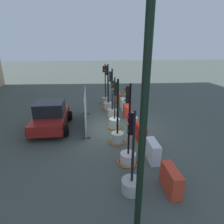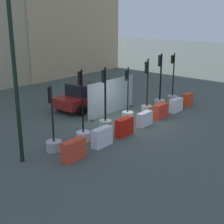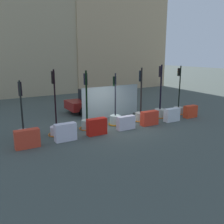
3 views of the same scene
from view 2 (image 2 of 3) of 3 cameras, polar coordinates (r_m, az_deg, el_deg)
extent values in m
plane|color=#464F49|center=(18.46, 2.70, -1.76)|extent=(120.00, 120.00, 0.00)
cylinder|color=#AFB1AF|center=(14.74, -10.31, -5.99)|extent=(0.72, 0.72, 0.46)
cylinder|color=black|center=(14.23, -10.63, -0.37)|extent=(0.09, 0.09, 2.56)
cube|color=black|center=(14.10, -11.03, 3.00)|extent=(0.17, 0.16, 0.71)
sphere|color=red|center=(14.12, -11.23, 3.99)|extent=(0.09, 0.09, 0.09)
sphere|color=orange|center=(14.17, -11.17, 3.06)|extent=(0.09, 0.09, 0.09)
sphere|color=green|center=(14.23, -11.12, 2.13)|extent=(0.09, 0.09, 0.09)
cylinder|color=silver|center=(15.64, -5.15, -4.39)|extent=(0.69, 0.69, 0.47)
cylinder|color=black|center=(15.10, -5.32, 1.86)|extent=(0.08, 0.08, 3.05)
cube|color=black|center=(14.92, -5.77, 5.98)|extent=(0.18, 0.15, 0.65)
sphere|color=red|center=(14.93, -6.05, 6.83)|extent=(0.11, 0.11, 0.11)
sphere|color=orange|center=(14.97, -6.02, 6.01)|extent=(0.11, 0.11, 0.11)
sphere|color=green|center=(15.01, -5.99, 5.20)|extent=(0.11, 0.11, 0.11)
torus|color=orange|center=(15.72, -5.13, -5.08)|extent=(0.93, 0.93, 0.06)
cylinder|color=#B4B9AC|center=(17.08, -1.17, -2.37)|extent=(0.66, 0.66, 0.53)
cylinder|color=black|center=(16.60, -1.21, 3.15)|extent=(0.10, 0.10, 2.86)
cube|color=black|center=(16.50, -1.51, 6.39)|extent=(0.19, 0.18, 0.65)
sphere|color=red|center=(16.53, -1.72, 7.17)|extent=(0.11, 0.11, 0.11)
sphere|color=orange|center=(16.57, -1.72, 6.44)|extent=(0.11, 0.11, 0.11)
sphere|color=green|center=(16.61, -1.71, 5.70)|extent=(0.11, 0.11, 0.11)
torus|color=orange|center=(17.15, -1.17, -3.12)|extent=(0.93, 0.93, 0.05)
cylinder|color=silver|center=(18.41, 2.81, -0.86)|extent=(0.67, 0.67, 0.59)
cylinder|color=black|center=(17.99, 2.88, 3.95)|extent=(0.08, 0.08, 2.58)
cube|color=black|center=(17.91, 2.63, 6.49)|extent=(0.16, 0.17, 0.59)
sphere|color=red|center=(17.93, 2.42, 7.15)|extent=(0.10, 0.10, 0.10)
sphere|color=orange|center=(17.96, 2.42, 6.53)|extent=(0.10, 0.10, 0.10)
sphere|color=green|center=(18.00, 2.41, 5.91)|extent=(0.10, 0.10, 0.10)
torus|color=orange|center=(18.49, 2.80, -1.62)|extent=(0.86, 0.86, 0.07)
cylinder|color=#BBB1A2|center=(19.86, 6.21, 0.34)|extent=(0.69, 0.69, 0.56)
cylinder|color=black|center=(19.45, 6.37, 5.22)|extent=(0.10, 0.10, 2.89)
cube|color=black|center=(19.36, 6.17, 7.92)|extent=(0.18, 0.16, 0.69)
sphere|color=red|center=(19.38, 5.99, 8.62)|extent=(0.11, 0.11, 0.11)
sphere|color=orange|center=(19.41, 5.97, 7.95)|extent=(0.11, 0.11, 0.11)
sphere|color=green|center=(19.45, 5.95, 7.28)|extent=(0.11, 0.11, 0.11)
torus|color=orange|center=(19.93, 6.19, -0.33)|extent=(0.86, 0.86, 0.06)
cylinder|color=#B7B8A9|center=(21.35, 8.50, 1.45)|extent=(0.72, 0.72, 0.57)
cylinder|color=black|center=(20.96, 8.71, 6.18)|extent=(0.11, 0.11, 3.02)
cube|color=black|center=(20.88, 8.55, 9.07)|extent=(0.20, 0.19, 0.72)
sphere|color=red|center=(20.91, 8.38, 9.74)|extent=(0.11, 0.11, 0.11)
sphere|color=orange|center=(20.94, 8.35, 9.10)|extent=(0.11, 0.11, 0.11)
sphere|color=green|center=(20.97, 8.32, 8.45)|extent=(0.11, 0.11, 0.11)
torus|color=orange|center=(21.42, 8.47, 0.80)|extent=(1.01, 1.01, 0.06)
cylinder|color=#B4B2A2|center=(22.94, 10.70, 2.31)|extent=(0.68, 0.68, 0.49)
cylinder|color=black|center=(22.58, 10.94, 6.58)|extent=(0.08, 0.08, 2.99)
cube|color=black|center=(22.45, 10.79, 9.23)|extent=(0.19, 0.18, 0.55)
sphere|color=red|center=(22.46, 10.59, 9.72)|extent=(0.10, 0.10, 0.10)
sphere|color=orange|center=(22.48, 10.56, 9.25)|extent=(0.10, 0.10, 0.10)
sphere|color=green|center=(22.51, 10.54, 8.79)|extent=(0.10, 0.10, 0.10)
torus|color=orange|center=(22.99, 10.67, 1.79)|extent=(0.93, 0.93, 0.06)
cube|color=red|center=(13.64, -6.88, -6.78)|extent=(1.13, 0.40, 0.89)
cube|color=white|center=(14.92, -1.80, -4.52)|extent=(1.10, 0.42, 0.90)
cube|color=red|center=(16.26, 2.20, -2.68)|extent=(1.09, 0.41, 0.91)
cube|color=silver|center=(17.77, 5.85, -1.25)|extent=(1.10, 0.38, 0.78)
cube|color=red|center=(19.19, 8.69, 0.15)|extent=(1.13, 0.43, 0.87)
cube|color=silver|center=(20.70, 11.37, 1.21)|extent=(1.07, 0.43, 0.85)
cube|color=red|center=(22.32, 13.35, 2.19)|extent=(0.97, 0.43, 0.83)
cube|color=maroon|center=(21.06, -5.11, 2.32)|extent=(3.96, 1.87, 0.63)
cube|color=black|center=(20.87, -5.22, 4.15)|extent=(1.66, 1.65, 0.76)
cylinder|color=black|center=(22.66, -4.76, 2.55)|extent=(0.63, 0.28, 0.63)
cylinder|color=black|center=(21.38, -0.89, 1.74)|extent=(0.63, 0.28, 0.63)
cylinder|color=black|center=(21.01, -9.36, 1.24)|extent=(0.63, 0.28, 0.63)
cylinder|color=black|center=(19.63, -5.47, 0.28)|extent=(0.63, 0.28, 0.63)
cylinder|color=black|center=(13.07, -16.87, 5.04)|extent=(0.17, 0.17, 6.74)
cube|color=#96A6A5|center=(19.81, -0.04, 2.81)|extent=(4.38, 0.04, 2.16)
cube|color=#4C4C4C|center=(18.66, -3.84, -1.41)|extent=(0.16, 0.50, 0.10)
cube|color=#4C4C4C|center=(21.60, 3.24, 1.14)|extent=(0.16, 0.50, 0.10)
camera|label=1|loc=(12.35, -33.92, 9.13)|focal=29.34mm
camera|label=3|loc=(7.04, 56.88, -4.00)|focal=39.83mm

